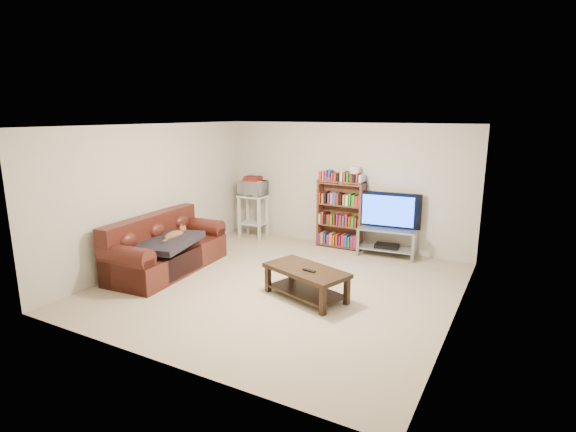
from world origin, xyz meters
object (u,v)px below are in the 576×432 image
Objects in this scene: sofa at (164,251)px; bookshelf at (341,214)px; coffee_table at (306,277)px; tv_stand at (387,237)px.

sofa is 1.69× the size of bookshelf.
sofa is 2.61m from coffee_table.
sofa is 1.66× the size of coffee_table.
sofa is at bearing -159.98° from coffee_table.
tv_stand reaches higher than coffee_table.
coffee_table is at bearing -3.30° from sofa.
sofa reaches higher than tv_stand.
tv_stand is at bearing 34.45° from sofa.
tv_stand is at bearing 97.96° from coffee_table.
coffee_table is 1.02× the size of bookshelf.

